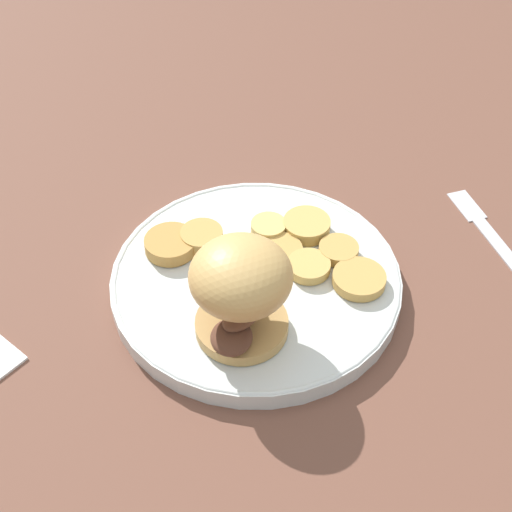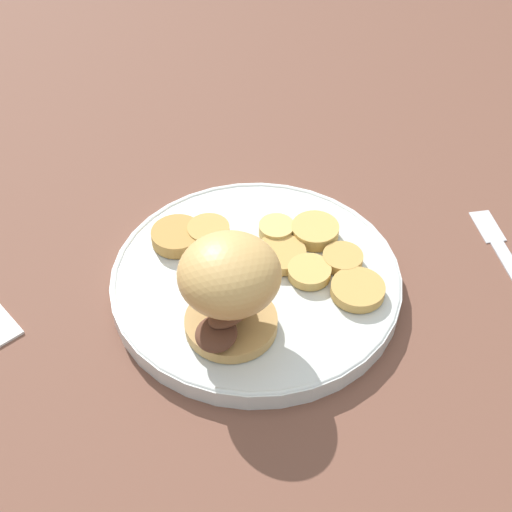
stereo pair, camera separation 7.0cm
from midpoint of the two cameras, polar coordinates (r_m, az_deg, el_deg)
The scene contains 12 objects.
ground_plane at distance 0.73m, azimuth 2.73°, elevation -2.71°, with size 4.00×4.00×0.00m, color brown.
dinner_plate at distance 0.73m, azimuth 2.76°, elevation -2.07°, with size 0.29×0.29×0.02m.
sandwich at distance 0.63m, azimuth 0.96°, elevation -2.57°, with size 0.09×0.10×0.10m.
potato_round_0 at distance 0.71m, azimuth 10.96°, elevation -2.80°, with size 0.05×0.05×0.01m, color tan.
potato_round_1 at distance 0.73m, azimuth 9.67°, elevation -0.35°, with size 0.04×0.04×0.01m, color tan.
potato_round_2 at distance 0.75m, azimuth -1.15°, elevation 1.77°, with size 0.04×0.04×0.02m, color tan.
potato_round_3 at distance 0.73m, azimuth 4.72°, elevation -0.01°, with size 0.05×0.05×0.01m, color tan.
potato_round_4 at distance 0.75m, azimuth -3.68°, elevation 1.46°, with size 0.05×0.05×0.01m, color #BC8942.
potato_round_5 at distance 0.72m, azimuth 7.08°, elevation -1.24°, with size 0.04×0.04×0.01m, color tan.
potato_round_6 at distance 0.76m, azimuth 7.39°, elevation 1.88°, with size 0.05×0.05×0.01m, color tan.
potato_round_7 at distance 0.76m, azimuth 4.31°, elevation 2.00°, with size 0.04×0.04×0.01m, color #DBB766.
fork at distance 0.81m, azimuth 21.97°, elevation -0.63°, with size 0.06×0.18×0.00m.
Camera 2 is at (-0.02, 0.50, 0.54)m, focal length 50.00 mm.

